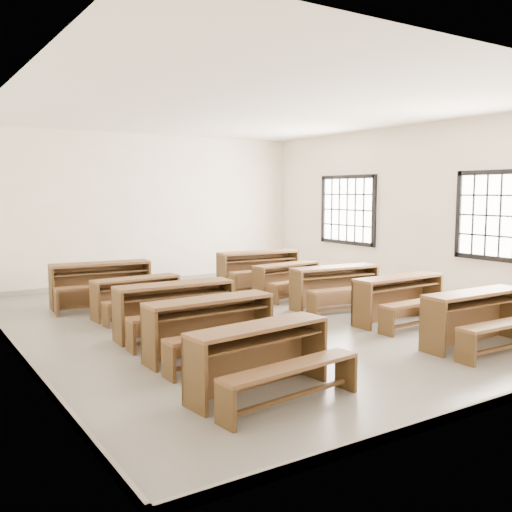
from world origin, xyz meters
TOP-DOWN VIEW (x-y plane):
  - room at (0.09, 0.00)m, footprint 8.50×8.50m
  - desk_set_0 at (-1.72, -2.79)m, footprint 1.61×0.96m
  - desk_set_1 at (-1.54, -1.43)m, footprint 1.63×0.88m
  - desk_set_2 at (-1.47, -0.28)m, footprint 1.66×0.90m
  - desk_set_3 at (-1.46, 1.20)m, footprint 1.44×0.80m
  - desk_set_4 at (-1.67, 2.37)m, footprint 1.76×1.03m
  - desk_set_5 at (1.56, -2.82)m, footprint 1.60×0.85m
  - desk_set_6 at (1.75, -1.34)m, footprint 1.60×0.86m
  - desk_set_7 at (1.65, 0.03)m, footprint 1.66×0.97m
  - desk_set_8 at (1.57, 1.34)m, footprint 1.47×0.88m
  - desk_set_9 at (1.62, 2.39)m, footprint 1.77×1.02m

SIDE VIEW (x-z plane):
  - desk_set_3 at x=-1.46m, z-range 0.05..0.68m
  - desk_set_8 at x=1.57m, z-range 0.05..0.68m
  - desk_set_0 at x=-1.72m, z-range 0.06..0.75m
  - desk_set_6 at x=1.75m, z-range 0.06..0.77m
  - desk_set_5 at x=1.56m, z-range 0.06..0.77m
  - desk_set_7 at x=1.65m, z-range 0.06..0.77m
  - desk_set_1 at x=-1.54m, z-range 0.06..0.78m
  - desk_set_2 at x=-1.47m, z-range 0.06..0.80m
  - desk_set_4 at x=-1.67m, z-range 0.06..0.82m
  - desk_set_9 at x=1.62m, z-range 0.06..0.83m
  - room at x=0.09m, z-range 0.54..3.74m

